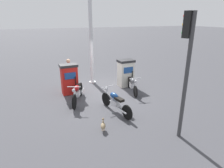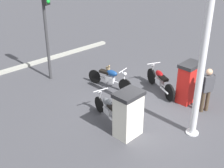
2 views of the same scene
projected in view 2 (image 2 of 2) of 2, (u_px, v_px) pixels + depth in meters
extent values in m
plane|color=#424247|center=(152.00, 112.00, 10.66)|extent=(120.00, 120.00, 0.00)
cube|color=red|center=(188.00, 84.00, 11.05)|extent=(0.53, 0.79, 1.38)
cube|color=#1E478C|center=(183.00, 74.00, 11.08)|extent=(0.06, 0.54, 0.32)
cube|color=#262628|center=(191.00, 65.00, 10.71)|extent=(0.59, 0.87, 0.12)
cylinder|color=black|center=(177.00, 89.00, 11.18)|extent=(0.05, 0.05, 0.90)
cube|color=silver|center=(128.00, 116.00, 9.20)|extent=(0.61, 0.81, 1.37)
cube|color=#1E478C|center=(121.00, 104.00, 9.25)|extent=(0.06, 0.54, 0.32)
cube|color=#262628|center=(129.00, 94.00, 8.86)|extent=(0.67, 0.89, 0.12)
cylinder|color=black|center=(115.00, 121.00, 9.35)|extent=(0.05, 0.05, 0.89)
cylinder|color=black|center=(151.00, 76.00, 12.49)|extent=(0.62, 0.31, 0.64)
cylinder|color=black|center=(170.00, 93.00, 11.25)|extent=(0.62, 0.31, 0.64)
cube|color=silver|center=(160.00, 81.00, 11.87)|extent=(0.41, 0.32, 0.24)
cylinder|color=silver|center=(160.00, 83.00, 11.85)|extent=(1.04, 0.48, 0.05)
ellipsoid|color=maroon|center=(159.00, 74.00, 11.80)|extent=(0.53, 0.39, 0.24)
cube|color=black|center=(164.00, 78.00, 11.53)|extent=(0.48, 0.35, 0.10)
cylinder|color=silver|center=(152.00, 70.00, 12.32)|extent=(0.26, 0.14, 0.57)
cylinder|color=silver|center=(154.00, 63.00, 12.11)|extent=(0.25, 0.53, 0.04)
sphere|color=silver|center=(152.00, 65.00, 12.25)|extent=(0.18, 0.18, 0.14)
cylinder|color=silver|center=(164.00, 90.00, 11.37)|extent=(0.53, 0.28, 0.07)
cylinder|color=black|center=(99.00, 105.00, 10.57)|extent=(0.56, 0.17, 0.56)
cylinder|color=black|center=(121.00, 124.00, 9.52)|extent=(0.56, 0.17, 0.56)
cube|color=silver|center=(109.00, 111.00, 10.04)|extent=(0.39, 0.27, 0.24)
cylinder|color=silver|center=(109.00, 113.00, 10.03)|extent=(1.02, 0.26, 0.05)
ellipsoid|color=#595B60|center=(107.00, 102.00, 9.97)|extent=(0.51, 0.31, 0.24)
cube|color=black|center=(113.00, 108.00, 9.72)|extent=(0.47, 0.29, 0.10)
cylinder|color=silver|center=(100.00, 97.00, 10.41)|extent=(0.26, 0.09, 0.57)
cylinder|color=silver|center=(101.00, 90.00, 10.20)|extent=(0.15, 0.56, 0.04)
sphere|color=silver|center=(99.00, 92.00, 10.33)|extent=(0.17, 0.17, 0.14)
cylinder|color=silver|center=(114.00, 122.00, 9.61)|extent=(0.55, 0.18, 0.07)
cylinder|color=black|center=(125.00, 86.00, 11.81)|extent=(0.57, 0.18, 0.57)
cylinder|color=black|center=(95.00, 77.00, 12.54)|extent=(0.57, 0.18, 0.57)
cube|color=silver|center=(110.00, 79.00, 12.10)|extent=(0.40, 0.28, 0.24)
cylinder|color=silver|center=(109.00, 80.00, 12.15)|extent=(1.09, 0.30, 0.05)
ellipsoid|color=navy|center=(112.00, 73.00, 11.94)|extent=(0.52, 0.32, 0.24)
cube|color=black|center=(105.00, 72.00, 12.13)|extent=(0.47, 0.29, 0.10)
cylinder|color=silver|center=(124.00, 79.00, 11.69)|extent=(0.26, 0.10, 0.57)
cylinder|color=silver|center=(123.00, 70.00, 11.58)|extent=(0.16, 0.55, 0.04)
sphere|color=silver|center=(125.00, 74.00, 11.59)|extent=(0.17, 0.17, 0.14)
cylinder|color=silver|center=(100.00, 76.00, 12.52)|extent=(0.55, 0.19, 0.07)
cylinder|color=#473828|center=(202.00, 102.00, 10.54)|extent=(0.17, 0.17, 0.78)
cylinder|color=#473828|center=(207.00, 101.00, 10.61)|extent=(0.17, 0.17, 0.78)
cube|color=#3F3F44|center=(208.00, 84.00, 10.27)|extent=(0.31, 0.41, 0.58)
cylinder|color=#3F3F44|center=(202.00, 84.00, 10.18)|extent=(0.12, 0.12, 0.55)
cylinder|color=#3F3F44|center=(214.00, 82.00, 10.34)|extent=(0.12, 0.12, 0.55)
sphere|color=tan|center=(210.00, 72.00, 10.08)|extent=(0.28, 0.28, 0.21)
ellipsoid|color=#847051|center=(108.00, 68.00, 13.52)|extent=(0.36, 0.26, 0.18)
cylinder|color=#847051|center=(109.00, 68.00, 13.40)|extent=(0.07, 0.07, 0.13)
sphere|color=#847051|center=(109.00, 66.00, 13.32)|extent=(0.10, 0.10, 0.08)
cone|color=orange|center=(110.00, 66.00, 13.28)|extent=(0.06, 0.05, 0.04)
cone|color=#847051|center=(107.00, 67.00, 13.63)|extent=(0.08, 0.08, 0.06)
cylinder|color=orange|center=(109.00, 71.00, 13.59)|extent=(0.02, 0.02, 0.09)
cylinder|color=orange|center=(107.00, 71.00, 13.57)|extent=(0.02, 0.02, 0.09)
cylinder|color=#38383A|center=(46.00, 35.00, 12.18)|extent=(0.15, 0.15, 3.83)
sphere|color=green|center=(48.00, 1.00, 11.47)|extent=(0.19, 0.19, 0.15)
cylinder|color=silver|center=(202.00, 63.00, 8.52)|extent=(0.20, 0.20, 4.72)
cylinder|color=silver|center=(192.00, 132.00, 9.58)|extent=(0.40, 0.40, 0.04)
cube|color=#9E9E93|center=(50.00, 58.00, 14.88)|extent=(0.35, 6.92, 0.12)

